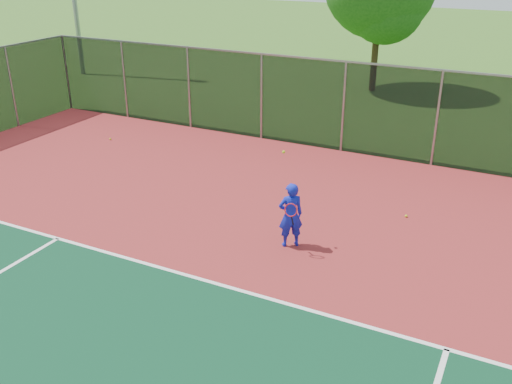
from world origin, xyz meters
TOP-DOWN VIEW (x-y plane):
  - court_apron at (0.00, 2.00)m, footprint 30.00×20.00m
  - fence_back at (0.00, 12.00)m, footprint 30.00×0.06m
  - tennis_player at (-1.93, 5.20)m, footprint 0.68×0.74m
  - practice_ball_0 at (0.16, 7.88)m, footprint 0.07×0.07m
  - practice_ball_4 at (-10.73, 9.39)m, footprint 0.07×0.07m

SIDE VIEW (x-z plane):
  - court_apron at x=0.00m, z-range 0.00..0.02m
  - practice_ball_0 at x=0.16m, z-range 0.02..0.09m
  - practice_ball_4 at x=-10.73m, z-range 0.02..0.09m
  - tennis_player at x=-1.93m, z-range -0.33..1.94m
  - fence_back at x=0.00m, z-range 0.05..3.08m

